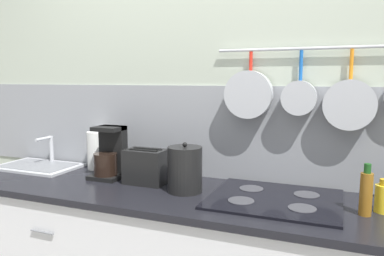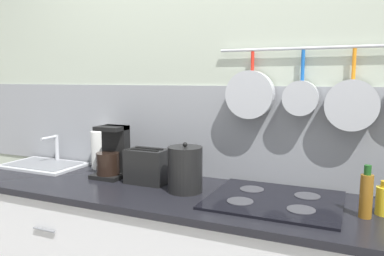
% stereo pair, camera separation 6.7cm
% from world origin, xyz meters
% --- Properties ---
extents(wall_back, '(7.20, 0.16, 2.60)m').
position_xyz_m(wall_back, '(0.00, 0.36, 1.28)').
color(wall_back, '#B2BCA8').
rests_on(wall_back, ground_plane).
extents(countertop, '(2.96, 0.65, 0.03)m').
position_xyz_m(countertop, '(0.00, 0.00, 0.89)').
color(countertop, black).
rests_on(countertop, cabinet_base).
extents(sink_basin, '(0.52, 0.34, 0.19)m').
position_xyz_m(sink_basin, '(-1.18, 0.14, 0.92)').
color(sink_basin, '#B7BABF').
rests_on(sink_basin, countertop).
extents(paper_towel_roll, '(0.10, 0.10, 0.24)m').
position_xyz_m(paper_towel_roll, '(-0.80, 0.25, 1.02)').
color(paper_towel_roll, white).
rests_on(paper_towel_roll, countertop).
extents(coffee_maker, '(0.18, 0.19, 0.30)m').
position_xyz_m(coffee_maker, '(-0.60, 0.11, 1.03)').
color(coffee_maker, black).
rests_on(coffee_maker, countertop).
extents(toaster, '(0.24, 0.14, 0.19)m').
position_xyz_m(toaster, '(-0.34, 0.07, 1.00)').
color(toaster, black).
rests_on(toaster, countertop).
extents(kettle, '(0.18, 0.18, 0.26)m').
position_xyz_m(kettle, '(-0.08, 0.01, 1.02)').
color(kettle, black).
rests_on(kettle, countertop).
extents(cooktop, '(0.61, 0.52, 0.01)m').
position_xyz_m(cooktop, '(0.37, 0.05, 0.91)').
color(cooktop, black).
rests_on(cooktop, countertop).
extents(bottle_vinegar, '(0.05, 0.05, 0.22)m').
position_xyz_m(bottle_vinegar, '(0.76, -0.01, 1.00)').
color(bottle_vinegar, '#8C5919').
rests_on(bottle_vinegar, countertop).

